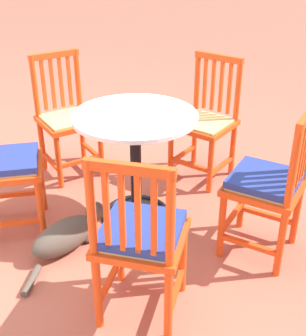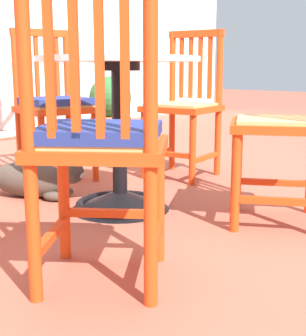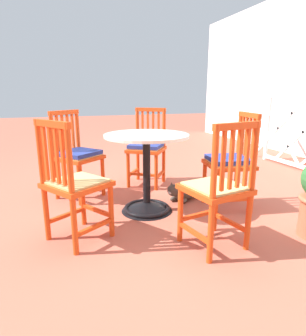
{
  "view_description": "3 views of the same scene",
  "coord_description": "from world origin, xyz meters",
  "px_view_note": "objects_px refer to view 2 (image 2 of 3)",
  "views": [
    {
      "loc": [
        -2.51,
        0.84,
        1.73
      ],
      "look_at": [
        -0.27,
        -0.02,
        0.45
      ],
      "focal_mm": 48.96,
      "sensor_mm": 36.0,
      "label": 1
    },
    {
      "loc": [
        -1.63,
        -1.69,
        0.67
      ],
      "look_at": [
        0.11,
        -0.01,
        0.18
      ],
      "focal_mm": 52.07,
      "sensor_mm": 36.0,
      "label": 2
    },
    {
      "loc": [
        2.37,
        -0.74,
        1.09
      ],
      "look_at": [
        -0.27,
        0.15,
        0.36
      ],
      "focal_mm": 31.03,
      "sensor_mm": 36.0,
      "label": 3
    }
  ],
  "objects_px": {
    "orange_chair_near_fence": "(54,107)",
    "orange_chair_tucked_in": "(285,125)",
    "orange_chair_by_planter": "(184,108)",
    "orange_chair_at_corner": "(99,144)",
    "tabby_cat": "(36,180)",
    "cafe_table": "(120,152)",
    "terracotta_planter": "(111,115)"
  },
  "relations": [
    {
      "from": "orange_chair_near_fence",
      "to": "orange_chair_tucked_in",
      "type": "height_order",
      "value": "same"
    },
    {
      "from": "orange_chair_by_planter",
      "to": "orange_chair_near_fence",
      "type": "distance_m",
      "value": 0.8
    },
    {
      "from": "orange_chair_by_planter",
      "to": "orange_chair_at_corner",
      "type": "xyz_separation_m",
      "value": [
        -1.39,
        -0.84,
        0.01
      ]
    },
    {
      "from": "orange_chair_by_planter",
      "to": "tabby_cat",
      "type": "relative_size",
      "value": 1.55
    },
    {
      "from": "orange_chair_by_planter",
      "to": "orange_chair_tucked_in",
      "type": "distance_m",
      "value": 1.03
    },
    {
      "from": "orange_chair_near_fence",
      "to": "orange_chair_at_corner",
      "type": "height_order",
      "value": "same"
    },
    {
      "from": "cafe_table",
      "to": "orange_chair_by_planter",
      "type": "xyz_separation_m",
      "value": [
        0.79,
        0.27,
        0.15
      ]
    },
    {
      "from": "orange_chair_at_corner",
      "to": "tabby_cat",
      "type": "xyz_separation_m",
      "value": [
        0.44,
        1.06,
        -0.35
      ]
    },
    {
      "from": "orange_chair_by_planter",
      "to": "orange_chair_near_fence",
      "type": "xyz_separation_m",
      "value": [
        -0.62,
        0.51,
        0.01
      ]
    },
    {
      "from": "cafe_table",
      "to": "terracotta_planter",
      "type": "distance_m",
      "value": 1.43
    },
    {
      "from": "orange_chair_tucked_in",
      "to": "terracotta_planter",
      "type": "bearing_deg",
      "value": 72.93
    },
    {
      "from": "orange_chair_at_corner",
      "to": "terracotta_planter",
      "type": "xyz_separation_m",
      "value": [
        1.5,
        1.68,
        -0.12
      ]
    },
    {
      "from": "orange_chair_by_planter",
      "to": "orange_chair_tucked_in",
      "type": "height_order",
      "value": "same"
    },
    {
      "from": "orange_chair_tucked_in",
      "to": "orange_chair_near_fence",
      "type": "bearing_deg",
      "value": 97.51
    },
    {
      "from": "tabby_cat",
      "to": "terracotta_planter",
      "type": "bearing_deg",
      "value": 30.16
    },
    {
      "from": "terracotta_planter",
      "to": "cafe_table",
      "type": "bearing_deg",
      "value": -129.32
    },
    {
      "from": "orange_chair_at_corner",
      "to": "orange_chair_tucked_in",
      "type": "height_order",
      "value": "same"
    },
    {
      "from": "orange_chair_tucked_in",
      "to": "tabby_cat",
      "type": "distance_m",
      "value": 1.31
    },
    {
      "from": "cafe_table",
      "to": "orange_chair_at_corner",
      "type": "height_order",
      "value": "orange_chair_at_corner"
    },
    {
      "from": "cafe_table",
      "to": "orange_chair_near_fence",
      "type": "bearing_deg",
      "value": 77.71
    },
    {
      "from": "orange_chair_tucked_in",
      "to": "tabby_cat",
      "type": "bearing_deg",
      "value": 114.42
    },
    {
      "from": "tabby_cat",
      "to": "orange_chair_near_fence",
      "type": "bearing_deg",
      "value": 41.51
    },
    {
      "from": "orange_chair_near_fence",
      "to": "orange_chair_tucked_in",
      "type": "bearing_deg",
      "value": -82.49
    },
    {
      "from": "cafe_table",
      "to": "tabby_cat",
      "type": "relative_size",
      "value": 1.29
    },
    {
      "from": "cafe_table",
      "to": "orange_chair_tucked_in",
      "type": "relative_size",
      "value": 0.83
    },
    {
      "from": "orange_chair_at_corner",
      "to": "terracotta_planter",
      "type": "distance_m",
      "value": 2.26
    },
    {
      "from": "cafe_table",
      "to": "terracotta_planter",
      "type": "height_order",
      "value": "cafe_table"
    },
    {
      "from": "orange_chair_near_fence",
      "to": "orange_chair_tucked_in",
      "type": "relative_size",
      "value": 1.0
    },
    {
      "from": "cafe_table",
      "to": "orange_chair_near_fence",
      "type": "height_order",
      "value": "orange_chair_near_fence"
    },
    {
      "from": "orange_chair_at_corner",
      "to": "orange_chair_tucked_in",
      "type": "relative_size",
      "value": 1.0
    },
    {
      "from": "orange_chair_by_planter",
      "to": "terracotta_planter",
      "type": "height_order",
      "value": "orange_chair_by_planter"
    },
    {
      "from": "orange_chair_at_corner",
      "to": "orange_chair_by_planter",
      "type": "bearing_deg",
      "value": 31.3
    }
  ]
}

